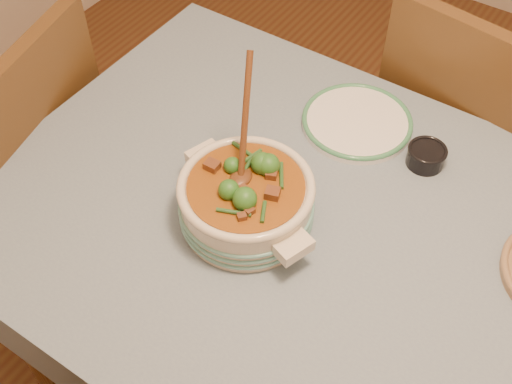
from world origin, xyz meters
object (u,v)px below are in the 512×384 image
condiment_bowl (426,155)px  chair_left (29,153)px  white_plate (357,122)px  stew_casserole (246,198)px  chair_far (463,130)px  dining_table (345,270)px

condiment_bowl → chair_left: (-1.01, -0.39, -0.24)m
chair_left → white_plate: bearing=104.0°
stew_casserole → chair_far: stew_casserole is taller
condiment_bowl → dining_table: bearing=-95.7°
dining_table → chair_left: 0.99m
white_plate → chair_far: size_ratio=0.36×
white_plate → condiment_bowl: (0.20, -0.02, 0.01)m
dining_table → stew_casserole: stew_casserole is taller
dining_table → stew_casserole: bearing=-164.8°
dining_table → condiment_bowl: condiment_bowl is taller
dining_table → chair_left: chair_left is taller
chair_far → condiment_bowl: bearing=98.7°
dining_table → stew_casserole: (-0.23, -0.06, 0.17)m
white_plate → chair_left: size_ratio=0.37×
condiment_bowl → white_plate: bearing=172.8°
dining_table → chair_far: chair_far is taller
white_plate → condiment_bowl: bearing=-7.2°
condiment_bowl → stew_casserole: bearing=-124.4°
stew_casserole → white_plate: size_ratio=1.05×
condiment_bowl → chair_far: (-0.00, 0.38, -0.22)m
chair_left → chair_far: bearing=114.3°
white_plate → condiment_bowl: 0.20m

